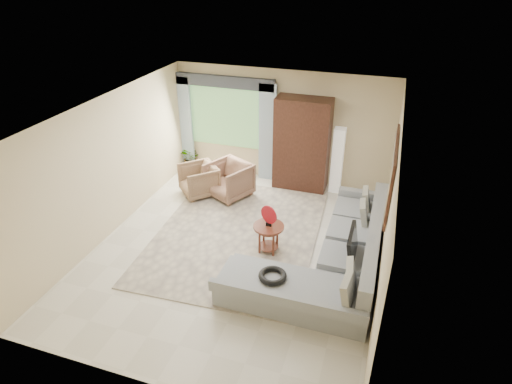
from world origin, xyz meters
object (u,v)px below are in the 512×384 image
(tv_screen, at_px, (353,245))
(armchair_left, at_px, (199,180))
(coffee_table, at_px, (268,238))
(potted_plant, at_px, (191,158))
(sectional_sofa, at_px, (334,261))
(armoire, at_px, (302,145))
(armchair_right, at_px, (229,180))
(floor_lamp, at_px, (337,161))

(tv_screen, distance_m, armchair_left, 4.06)
(coffee_table, height_order, potted_plant, potted_plant)
(coffee_table, bearing_deg, sectional_sofa, -13.24)
(tv_screen, xyz_separation_m, potted_plant, (-4.32, 3.08, -0.44))
(coffee_table, xyz_separation_m, armoire, (-0.01, 2.61, 0.76))
(armchair_left, relative_size, potted_plant, 1.38)
(sectional_sofa, height_order, armchair_right, sectional_sofa)
(sectional_sofa, xyz_separation_m, armoire, (-1.23, 2.90, 0.77))
(sectional_sofa, xyz_separation_m, floor_lamp, (-0.43, 2.96, 0.47))
(armchair_left, distance_m, potted_plant, 1.39)
(armchair_left, height_order, potted_plant, armchair_left)
(floor_lamp, bearing_deg, armchair_left, -158.75)
(potted_plant, xyz_separation_m, armoire, (2.82, -0.11, 0.77))
(armchair_right, distance_m, floor_lamp, 2.44)
(potted_plant, bearing_deg, sectional_sofa, -36.60)
(armoire, bearing_deg, armchair_left, -152.95)
(armoire, xyz_separation_m, floor_lamp, (0.80, 0.06, -0.30))
(armchair_left, height_order, armoire, armoire)
(tv_screen, xyz_separation_m, armchair_left, (-3.56, 1.91, -0.37))
(floor_lamp, bearing_deg, tv_screen, -76.98)
(potted_plant, bearing_deg, armchair_left, -57.10)
(armchair_right, bearing_deg, potted_plant, 170.40)
(armchair_right, bearing_deg, armoire, 59.75)
(sectional_sofa, xyz_separation_m, tv_screen, (0.27, -0.07, 0.44))
(armchair_left, height_order, floor_lamp, floor_lamp)
(potted_plant, distance_m, armoire, 2.92)
(armchair_left, bearing_deg, floor_lamp, 66.63)
(armoire, bearing_deg, floor_lamp, 4.29)
(coffee_table, xyz_separation_m, armchair_left, (-2.08, 1.56, 0.06))
(armchair_right, relative_size, armoire, 0.41)
(tv_screen, height_order, potted_plant, tv_screen)
(tv_screen, bearing_deg, coffee_table, 166.50)
(sectional_sofa, distance_m, armoire, 3.24)
(potted_plant, distance_m, floor_lamp, 3.65)
(armchair_left, relative_size, armoire, 0.37)
(armchair_left, bearing_deg, coffee_table, 8.54)
(coffee_table, distance_m, armchair_right, 2.21)
(tv_screen, relative_size, armoire, 0.35)
(tv_screen, bearing_deg, armoire, 116.82)
(sectional_sofa, bearing_deg, armchair_right, 143.14)
(tv_screen, xyz_separation_m, armoire, (-1.50, 2.97, 0.33))
(armchair_right, bearing_deg, armchair_left, -142.04)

